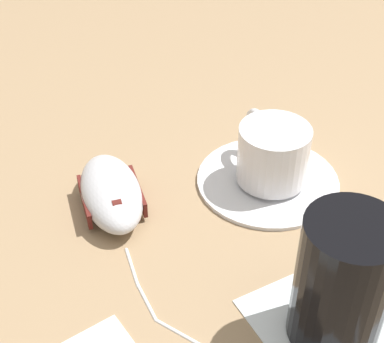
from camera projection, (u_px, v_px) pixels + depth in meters
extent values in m
plane|color=#9E7F5B|center=(190.00, 275.00, 0.53)|extent=(3.00, 3.00, 0.00)
cylinder|color=white|center=(268.00, 179.00, 0.63)|extent=(0.15, 0.15, 0.01)
cylinder|color=white|center=(273.00, 154.00, 0.60)|extent=(0.07, 0.07, 0.06)
torus|color=white|center=(257.00, 130.00, 0.63)|extent=(0.01, 0.05, 0.05)
ellipsoid|color=silver|center=(111.00, 192.00, 0.59)|extent=(0.06, 0.12, 0.04)
cylinder|color=#591E19|center=(117.00, 205.00, 0.56)|extent=(0.01, 0.01, 0.01)
cube|color=#591E19|center=(138.00, 191.00, 0.60)|extent=(0.01, 0.07, 0.02)
cube|color=#591E19|center=(85.00, 201.00, 0.58)|extent=(0.01, 0.07, 0.02)
cylinder|color=white|center=(131.00, 265.00, 0.53)|extent=(0.00, 0.04, 0.00)
cylinder|color=white|center=(146.00, 300.00, 0.50)|extent=(0.01, 0.04, 0.00)
cylinder|color=white|center=(177.00, 331.00, 0.48)|extent=(0.03, 0.04, 0.00)
sphere|color=white|center=(126.00, 248.00, 0.55)|extent=(0.00, 0.00, 0.00)
sphere|color=white|center=(137.00, 283.00, 0.52)|extent=(0.00, 0.00, 0.00)
sphere|color=white|center=(156.00, 319.00, 0.49)|extent=(0.00, 0.00, 0.00)
cube|color=white|center=(331.00, 324.00, 0.48)|extent=(0.14, 0.14, 0.00)
cylinder|color=black|center=(342.00, 283.00, 0.44)|extent=(0.07, 0.07, 0.12)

